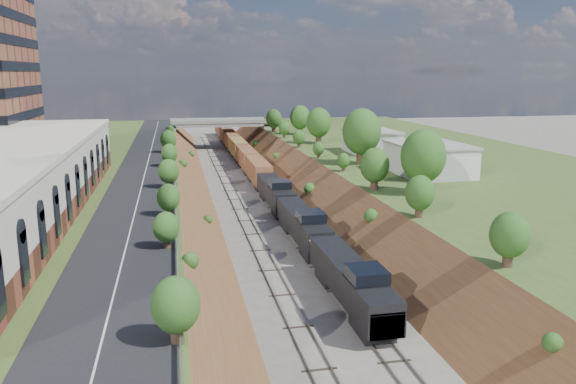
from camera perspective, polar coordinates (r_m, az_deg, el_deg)
The scene contains 15 objects.
platform_left at distance 84.60m, azimuth -26.14°, elevation -0.42°, with size 44.00×180.00×5.00m, color #405623.
platform_right at distance 92.98m, azimuth 17.14°, elevation 1.33°, with size 44.00×180.00×5.00m, color #405623.
embankment_left at distance 82.31m, azimuth -11.01°, elevation -1.49°, with size 7.07×180.00×7.07m, color brown.
embankment_right at distance 85.27m, azimuth 3.93°, elevation -0.81°, with size 7.07×180.00×7.07m, color brown.
rail_left_track at distance 82.74m, azimuth -5.19°, elevation -1.17°, with size 1.58×180.00×0.18m, color gray.
rail_right_track at distance 83.45m, azimuth -1.64°, elevation -1.01°, with size 1.58×180.00×0.18m, color gray.
road at distance 81.39m, azimuth -14.32°, elevation 1.84°, with size 8.00×180.00×0.10m, color black.
guardrail at distance 81.00m, azimuth -11.45°, elevation 2.29°, with size 0.10×171.00×0.70m.
commercial_building at distance 61.34m, azimuth -27.14°, elevation 0.86°, with size 14.30×62.30×7.00m.
overpass at distance 143.21m, azimuth -6.99°, elevation 6.39°, with size 24.50×8.30×7.40m.
white_building_near at distance 80.92m, azimuth 14.11°, elevation 3.19°, with size 9.00×12.00×4.00m, color silver.
white_building_far at distance 100.86m, azimuth 8.47°, elevation 5.02°, with size 8.00×10.00×3.60m, color silver.
tree_right_large at distance 67.09m, azimuth 13.57°, elevation 3.49°, with size 5.25×5.25×7.61m.
tree_left_crest at distance 41.84m, azimuth -11.78°, elevation -4.86°, with size 2.45×2.45×3.55m.
freight_train at distance 110.14m, azimuth -4.15°, elevation 3.43°, with size 2.79×142.73×4.55m.
Camera 1 is at (-11.28, -20.06, 19.11)m, focal length 35.00 mm.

